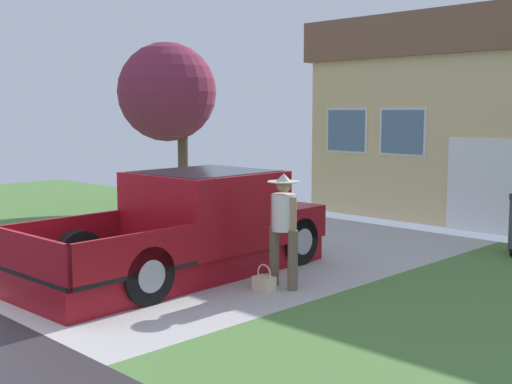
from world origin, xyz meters
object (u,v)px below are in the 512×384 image
front_yard_tree (167,92)px  pickup_truck (198,227)px  handbag (264,282)px  person_with_hat (283,222)px

front_yard_tree → pickup_truck: bearing=-34.1°
pickup_truck → handbag: bearing=-4.4°
pickup_truck → handbag: 1.65m
pickup_truck → person_with_hat: 1.65m
pickup_truck → handbag: size_ratio=13.17×
pickup_truck → person_with_hat: size_ratio=3.03×
person_with_hat → handbag: 0.91m
pickup_truck → front_yard_tree: front_yard_tree is taller
handbag → pickup_truck: bearing=177.5°
pickup_truck → front_yard_tree: size_ratio=1.16×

